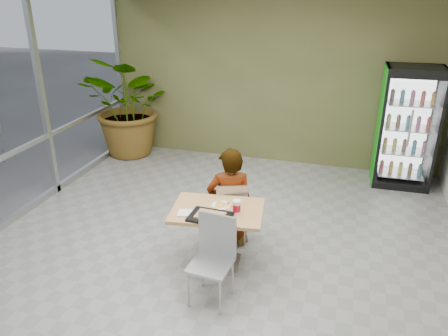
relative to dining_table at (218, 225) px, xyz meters
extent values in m
plane|color=gray|center=(-0.09, 0.00, -0.54)|extent=(7.00, 7.00, 0.00)
cube|color=tan|center=(0.00, 0.00, 0.19)|extent=(1.11, 0.85, 0.04)
cylinder|color=#A6A8AB|center=(0.00, 0.00, -0.18)|extent=(0.10, 0.10, 0.71)
cube|color=#A6A8AB|center=(0.00, 0.00, -0.52)|extent=(0.56, 0.47, 0.04)
cube|color=#A6A8AB|center=(0.00, 0.58, -0.13)|extent=(0.49, 0.49, 0.03)
cube|color=#A6A8AB|center=(0.06, 0.41, 0.10)|extent=(0.37, 0.16, 0.45)
cylinder|color=#A6A8AB|center=(0.09, 0.79, -0.33)|extent=(0.02, 0.02, 0.41)
cylinder|color=#A6A8AB|center=(-0.21, 0.68, -0.33)|extent=(0.02, 0.02, 0.41)
cylinder|color=#A6A8AB|center=(0.21, 0.49, -0.33)|extent=(0.02, 0.02, 0.41)
cylinder|color=#A6A8AB|center=(-0.10, 0.37, -0.33)|extent=(0.02, 0.02, 0.41)
cube|color=#A6A8AB|center=(0.12, -0.63, -0.09)|extent=(0.45, 0.45, 0.03)
cube|color=#A6A8AB|center=(0.13, -0.43, 0.15)|extent=(0.41, 0.06, 0.49)
cylinder|color=#A6A8AB|center=(-0.07, -0.79, -0.32)|extent=(0.02, 0.02, 0.44)
cylinder|color=#A6A8AB|center=(0.28, -0.82, -0.32)|extent=(0.02, 0.02, 0.44)
cylinder|color=#A6A8AB|center=(-0.04, -0.44, -0.32)|extent=(0.02, 0.02, 0.44)
cylinder|color=#A6A8AB|center=(0.31, -0.47, -0.32)|extent=(0.02, 0.02, 0.44)
imported|color=black|center=(0.00, 0.53, -0.04)|extent=(0.68, 0.56, 1.60)
cylinder|color=white|center=(0.02, 0.09, 0.22)|extent=(0.22, 0.22, 0.01)
cylinder|color=white|center=(0.23, -0.03, 0.29)|extent=(0.08, 0.08, 0.15)
cylinder|color=#B80B20|center=(0.23, -0.03, 0.28)|extent=(0.09, 0.09, 0.08)
cylinder|color=white|center=(0.23, -0.03, 0.37)|extent=(0.09, 0.09, 0.01)
cube|color=white|center=(-0.31, -0.21, 0.22)|extent=(0.20, 0.20, 0.02)
cube|color=black|center=(-0.02, -0.21, 0.23)|extent=(0.47, 0.35, 0.03)
cube|color=black|center=(2.23, 3.08, 0.44)|extent=(0.89, 0.70, 1.95)
cube|color=#1AA91A|center=(1.79, 3.08, 0.44)|extent=(0.03, 0.67, 1.91)
cube|color=silver|center=(2.23, 2.75, 0.46)|extent=(0.70, 0.03, 1.56)
imported|color=#29682F|center=(-2.65, 3.04, 0.43)|extent=(2.14, 2.00, 1.93)
camera|label=1|loc=(1.31, -4.16, 2.58)|focal=35.00mm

